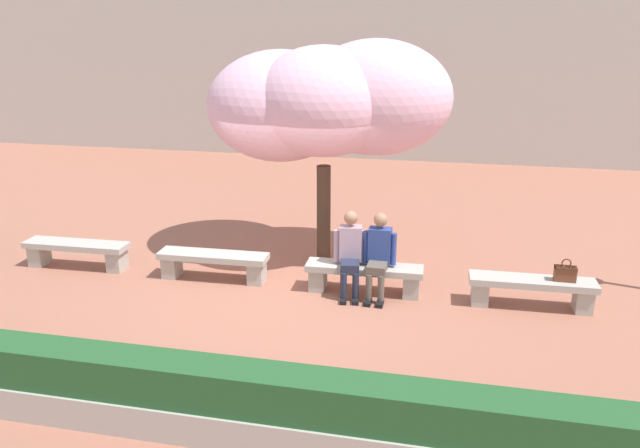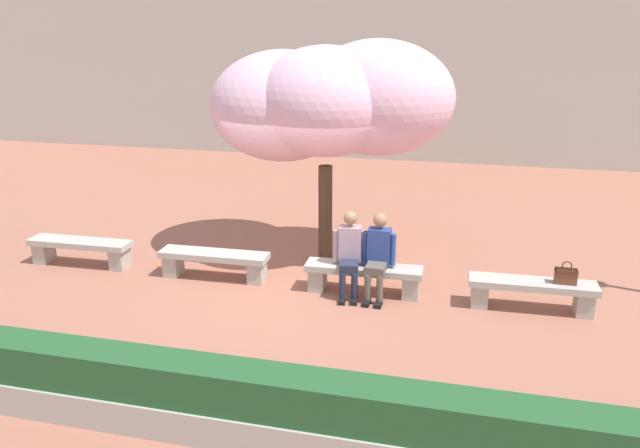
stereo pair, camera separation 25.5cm
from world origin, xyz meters
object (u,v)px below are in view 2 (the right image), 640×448
at_px(handbag, 566,275).
at_px(stone_bench_center, 364,275).
at_px(stone_bench_near_east, 532,290).
at_px(person_seated_right, 378,253).
at_px(person_seated_left, 350,250).
at_px(cherry_tree_main, 326,102).
at_px(stone_bench_near_west, 214,261).
at_px(stone_bench_west_end, 81,248).

bearing_deg(handbag, stone_bench_center, -179.72).
bearing_deg(stone_bench_near_east, person_seated_right, -178.63).
height_order(stone_bench_center, person_seated_right, person_seated_right).
relative_size(stone_bench_near_east, person_seated_left, 1.40).
bearing_deg(cherry_tree_main, stone_bench_near_west, -136.88).
xyz_separation_m(person_seated_left, person_seated_right, (0.43, -0.00, 0.00)).
distance_m(stone_bench_near_west, person_seated_right, 2.72).
height_order(stone_bench_center, cherry_tree_main, cherry_tree_main).
bearing_deg(person_seated_right, stone_bench_near_east, 1.37).
distance_m(stone_bench_near_west, person_seated_left, 2.29).
bearing_deg(cherry_tree_main, stone_bench_west_end, -160.34).
bearing_deg(handbag, person_seated_right, -178.55).
xyz_separation_m(stone_bench_near_east, person_seated_right, (-2.24, -0.05, 0.40)).
height_order(stone_bench_near_west, handbag, handbag).
xyz_separation_m(person_seated_left, handbag, (3.11, 0.07, -0.12)).
bearing_deg(cherry_tree_main, person_seated_left, -63.61).
xyz_separation_m(stone_bench_center, cherry_tree_main, (-0.94, 1.42, 2.43)).
relative_size(person_seated_right, cherry_tree_main, 0.31).
xyz_separation_m(stone_bench_west_end, cherry_tree_main, (3.98, 1.42, 2.43)).
height_order(person_seated_left, handbag, person_seated_left).
xyz_separation_m(stone_bench_west_end, handbag, (7.83, 0.01, 0.28)).
bearing_deg(person_seated_right, stone_bench_near_west, 178.86).
bearing_deg(stone_bench_near_east, cherry_tree_main, 157.34).
height_order(stone_bench_near_east, handbag, handbag).
relative_size(stone_bench_near_west, stone_bench_center, 1.00).
distance_m(stone_bench_center, stone_bench_near_east, 2.46).
distance_m(person_seated_left, person_seated_right, 0.43).
relative_size(person_seated_left, handbag, 3.81).
distance_m(person_seated_right, handbag, 2.68).
relative_size(stone_bench_near_west, cherry_tree_main, 0.44).
bearing_deg(stone_bench_near_west, stone_bench_near_east, 0.00).
relative_size(stone_bench_west_end, cherry_tree_main, 0.44).
height_order(stone_bench_near_west, stone_bench_near_east, same).
xyz_separation_m(person_seated_right, cherry_tree_main, (-1.17, 1.48, 2.03)).
relative_size(stone_bench_center, cherry_tree_main, 0.44).
bearing_deg(person_seated_left, stone_bench_center, 13.93).
bearing_deg(cherry_tree_main, stone_bench_near_east, -22.66).
bearing_deg(stone_bench_west_end, handbag, 0.10).
bearing_deg(stone_bench_center, cherry_tree_main, 123.58).
height_order(person_seated_right, cherry_tree_main, cherry_tree_main).
relative_size(stone_bench_near_east, cherry_tree_main, 0.44).
bearing_deg(stone_bench_near_west, cherry_tree_main, 43.12).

